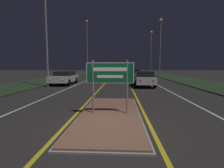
{
  "coord_description": "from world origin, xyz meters",
  "views": [
    {
      "loc": [
        0.42,
        -5.23,
        1.95
      ],
      "look_at": [
        0.0,
        3.05,
        1.1
      ],
      "focal_mm": 28.0,
      "sensor_mm": 36.0,
      "label": 1
    }
  ],
  "objects_px": {
    "car_receding_0": "(144,78)",
    "car_receding_1": "(134,74)",
    "streetlight_left_near": "(46,15)",
    "highway_sign": "(110,76)",
    "streetlight_right_far": "(151,46)",
    "streetlight_left_far": "(87,41)",
    "car_approaching_0": "(64,77)",
    "streetlight_right_near": "(160,41)"
  },
  "relations": [
    {
      "from": "highway_sign",
      "to": "streetlight_right_far",
      "type": "bearing_deg",
      "value": 77.66
    },
    {
      "from": "car_receding_1",
      "to": "car_approaching_0",
      "type": "distance_m",
      "value": 11.68
    },
    {
      "from": "streetlight_left_near",
      "to": "streetlight_right_near",
      "type": "height_order",
      "value": "streetlight_left_near"
    },
    {
      "from": "streetlight_left_near",
      "to": "car_receding_0",
      "type": "bearing_deg",
      "value": 6.1
    },
    {
      "from": "streetlight_right_near",
      "to": "car_receding_0",
      "type": "relative_size",
      "value": 1.88
    },
    {
      "from": "car_approaching_0",
      "to": "streetlight_left_far",
      "type": "bearing_deg",
      "value": 93.38
    },
    {
      "from": "streetlight_left_far",
      "to": "car_approaching_0",
      "type": "bearing_deg",
      "value": -86.62
    },
    {
      "from": "car_approaching_0",
      "to": "streetlight_right_near",
      "type": "bearing_deg",
      "value": 35.64
    },
    {
      "from": "streetlight_left_near",
      "to": "car_receding_1",
      "type": "distance_m",
      "value": 15.06
    },
    {
      "from": "streetlight_left_near",
      "to": "streetlight_left_far",
      "type": "relative_size",
      "value": 0.91
    },
    {
      "from": "streetlight_left_far",
      "to": "car_receding_1",
      "type": "height_order",
      "value": "streetlight_left_far"
    },
    {
      "from": "car_receding_1",
      "to": "streetlight_right_near",
      "type": "bearing_deg",
      "value": -1.84
    },
    {
      "from": "streetlight_left_near",
      "to": "car_receding_0",
      "type": "distance_m",
      "value": 10.76
    },
    {
      "from": "streetlight_right_far",
      "to": "car_receding_1",
      "type": "xyz_separation_m",
      "value": [
        -4.19,
        -10.08,
        -5.19
      ]
    },
    {
      "from": "streetlight_left_far",
      "to": "streetlight_right_far",
      "type": "relative_size",
      "value": 1.25
    },
    {
      "from": "streetlight_left_far",
      "to": "streetlight_left_near",
      "type": "bearing_deg",
      "value": -89.3
    },
    {
      "from": "highway_sign",
      "to": "streetlight_right_far",
      "type": "distance_m",
      "value": 31.07
    },
    {
      "from": "streetlight_right_near",
      "to": "streetlight_right_far",
      "type": "relative_size",
      "value": 0.98
    },
    {
      "from": "streetlight_right_far",
      "to": "car_receding_1",
      "type": "height_order",
      "value": "streetlight_right_far"
    },
    {
      "from": "car_approaching_0",
      "to": "highway_sign",
      "type": "bearing_deg",
      "value": -63.99
    },
    {
      "from": "streetlight_right_far",
      "to": "streetlight_left_far",
      "type": "bearing_deg",
      "value": -179.17
    },
    {
      "from": "streetlight_right_near",
      "to": "highway_sign",
      "type": "bearing_deg",
      "value": -107.35
    },
    {
      "from": "streetlight_right_near",
      "to": "car_approaching_0",
      "type": "height_order",
      "value": "streetlight_right_near"
    },
    {
      "from": "highway_sign",
      "to": "car_receding_0",
      "type": "xyz_separation_m",
      "value": [
        2.61,
        10.16,
        -0.8
      ]
    },
    {
      "from": "highway_sign",
      "to": "streetlight_right_far",
      "type": "xyz_separation_m",
      "value": [
        6.57,
        30.05,
        4.4
      ]
    },
    {
      "from": "highway_sign",
      "to": "streetlight_left_far",
      "type": "height_order",
      "value": "streetlight_left_far"
    },
    {
      "from": "streetlight_right_far",
      "to": "car_approaching_0",
      "type": "height_order",
      "value": "streetlight_right_far"
    },
    {
      "from": "streetlight_left_far",
      "to": "streetlight_right_near",
      "type": "distance_m",
      "value": 16.35
    },
    {
      "from": "streetlight_left_near",
      "to": "streetlight_right_near",
      "type": "bearing_deg",
      "value": 40.19
    },
    {
      "from": "streetlight_right_far",
      "to": "car_approaching_0",
      "type": "relative_size",
      "value": 1.96
    },
    {
      "from": "streetlight_left_far",
      "to": "car_receding_1",
      "type": "relative_size",
      "value": 2.62
    },
    {
      "from": "streetlight_right_near",
      "to": "streetlight_left_near",
      "type": "bearing_deg",
      "value": -139.81
    },
    {
      "from": "streetlight_left_far",
      "to": "streetlight_right_far",
      "type": "height_order",
      "value": "streetlight_left_far"
    },
    {
      "from": "streetlight_left_near",
      "to": "streetlight_right_far",
      "type": "xyz_separation_m",
      "value": [
        12.98,
        20.85,
        -0.6
      ]
    },
    {
      "from": "streetlight_left_near",
      "to": "streetlight_left_far",
      "type": "bearing_deg",
      "value": 90.7
    },
    {
      "from": "car_approaching_0",
      "to": "car_receding_1",
      "type": "bearing_deg",
      "value": 47.12
    },
    {
      "from": "highway_sign",
      "to": "car_receding_1",
      "type": "distance_m",
      "value": 20.12
    },
    {
      "from": "car_receding_0",
      "to": "car_receding_1",
      "type": "height_order",
      "value": "car_receding_1"
    },
    {
      "from": "highway_sign",
      "to": "car_receding_1",
      "type": "xyz_separation_m",
      "value": [
        2.38,
        19.96,
        -0.78
      ]
    },
    {
      "from": "car_receding_1",
      "to": "streetlight_left_far",
      "type": "bearing_deg",
      "value": 132.41
    },
    {
      "from": "car_receding_0",
      "to": "streetlight_right_near",
      "type": "bearing_deg",
      "value": 69.66
    },
    {
      "from": "streetlight_right_near",
      "to": "car_receding_0",
      "type": "xyz_separation_m",
      "value": [
        -3.59,
        -9.68,
        -4.91
      ]
    }
  ]
}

